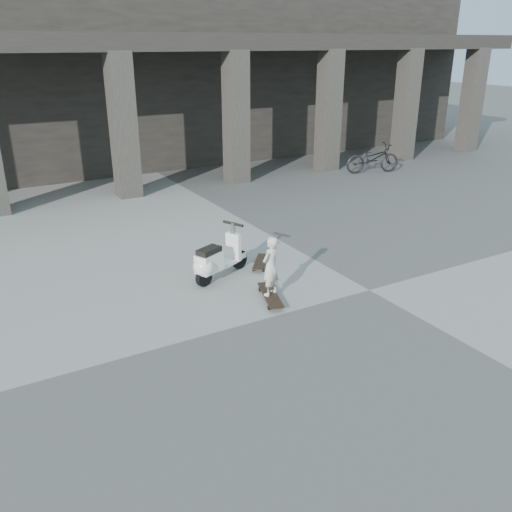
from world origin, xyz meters
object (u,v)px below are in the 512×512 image
child (271,266)px  longboard (270,295)px  scooter (214,261)px  skateboard_spare (260,262)px  bicycle (373,158)px

child → longboard: bearing=156.4°
child → scooter: bearing=-91.0°
longboard → scooter: 1.35m
skateboard_spare → bicycle: size_ratio=0.42×
longboard → skateboard_spare: bearing=-5.6°
longboard → child: bearing=108.3°
longboard → scooter: (-0.50, 1.21, 0.32)m
skateboard_spare → child: child is taller
longboard → skateboard_spare: size_ratio=1.35×
longboard → child: size_ratio=1.01×
skateboard_spare → child: bearing=-165.5°
skateboard_spare → child: 1.65m
scooter → longboard: bearing=-91.2°
longboard → child: child is taller
skateboard_spare → longboard: bearing=-165.5°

